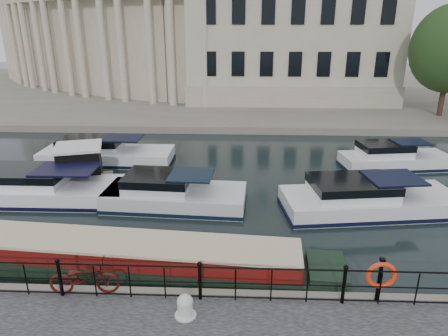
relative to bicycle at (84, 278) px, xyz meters
The scene contains 10 objects.
ground_plane 4.11m from the bicycle, 32.50° to the left, with size 160.00×160.00×0.00m, color black.
far_bank 41.28m from the bicycle, 85.34° to the left, with size 120.00×42.00×0.55m, color #6B665B.
railing 3.35m from the bicycle, ahead, with size 24.14×0.14×1.22m.
civic_building 37.39m from the bicycle, 86.35° to the left, with size 53.55×31.84×16.85m.
bicycle is the anchor object (origin of this frame).
mooring_bollard 3.14m from the bicycle, 15.40° to the right, with size 0.58×0.58×0.66m.
life_ring_post 8.36m from the bicycle, ahead, with size 0.84×0.21×1.37m.
narrowboat 2.11m from the bicycle, 75.58° to the left, with size 14.99×3.17×1.55m.
harbour_hut 10.39m from the bicycle, 111.71° to the left, with size 3.74×3.39×2.19m.
cabin_cruisers 9.61m from the bicycle, 76.74° to the left, with size 26.36×9.51×1.99m.
Camera 1 is at (1.07, -11.66, 7.91)m, focal length 32.00 mm.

